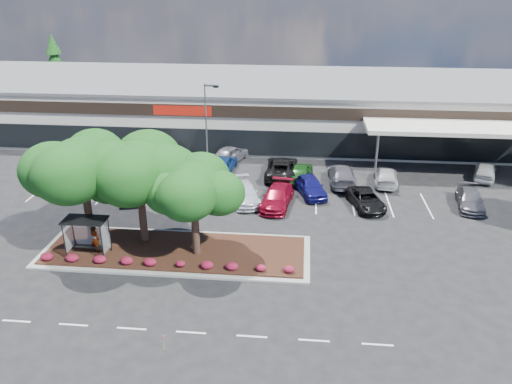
# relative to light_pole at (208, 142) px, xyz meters

# --- Properties ---
(ground) EXTENTS (160.00, 160.00, 0.00)m
(ground) POSITION_rel_light_pole_xyz_m (1.95, -16.17, -3.99)
(ground) COLOR black
(ground) RESTS_ON ground
(retail_store) EXTENTS (80.40, 25.20, 6.25)m
(retail_store) POSITION_rel_light_pole_xyz_m (2.01, 17.73, -0.83)
(retail_store) COLOR silver
(retail_store) RESTS_ON ground
(landscape_island) EXTENTS (18.00, 6.00, 0.26)m
(landscape_island) POSITION_rel_light_pole_xyz_m (-0.05, -12.17, -3.86)
(landscape_island) COLOR gray
(landscape_island) RESTS_ON ground
(lane_markings) EXTENTS (33.12, 20.06, 0.01)m
(lane_markings) POSITION_rel_light_pole_xyz_m (1.81, -5.75, -3.98)
(lane_markings) COLOR silver
(lane_markings) RESTS_ON ground
(shrub_row) EXTENTS (17.00, 0.80, 0.50)m
(shrub_row) POSITION_rel_light_pole_xyz_m (-0.05, -14.27, -3.48)
(shrub_row) COLOR maroon
(shrub_row) RESTS_ON landscape_island
(bus_shelter) EXTENTS (2.75, 1.55, 2.59)m
(bus_shelter) POSITION_rel_light_pole_xyz_m (-5.55, -13.22, -1.68)
(bus_shelter) COLOR black
(bus_shelter) RESTS_ON landscape_island
(island_tree_west) EXTENTS (7.20, 7.20, 7.89)m
(island_tree_west) POSITION_rel_light_pole_xyz_m (-6.05, -11.67, 0.22)
(island_tree_west) COLOR #0E3E0D
(island_tree_west) RESTS_ON landscape_island
(island_tree_mid) EXTENTS (6.60, 6.60, 7.32)m
(island_tree_mid) POSITION_rel_light_pole_xyz_m (-2.55, -10.97, -0.07)
(island_tree_mid) COLOR #0E3E0D
(island_tree_mid) RESTS_ON landscape_island
(island_tree_east) EXTENTS (5.80, 5.80, 6.50)m
(island_tree_east) POSITION_rel_light_pole_xyz_m (1.45, -12.47, -0.48)
(island_tree_east) COLOR #0E3E0D
(island_tree_east) RESTS_ON landscape_island
(conifer_north_west) EXTENTS (4.40, 4.40, 10.00)m
(conifer_north_west) POSITION_rel_light_pole_xyz_m (-28.05, 29.83, 1.01)
(conifer_north_west) COLOR #0E3E0D
(conifer_north_west) RESTS_ON ground
(person_waiting) EXTENTS (0.81, 0.69, 1.89)m
(person_waiting) POSITION_rel_light_pole_xyz_m (-5.23, -12.96, -2.78)
(person_waiting) COLOR #594C47
(person_waiting) RESTS_ON landscape_island
(light_pole) EXTENTS (1.43, 0.61, 9.05)m
(light_pole) POSITION_rel_light_pole_xyz_m (0.00, 0.00, 0.00)
(light_pole) COLOR gray
(light_pole) RESTS_ON ground
(survey_stake) EXTENTS (0.08, 0.14, 0.93)m
(survey_stake) POSITION_rel_light_pole_xyz_m (1.75, -21.67, -3.39)
(survey_stake) COLOR tan
(survey_stake) RESTS_ON ground
(car_0) EXTENTS (3.31, 5.31, 1.65)m
(car_0) POSITION_rel_light_pole_xyz_m (-8.87, -0.70, -3.16)
(car_0) COLOR navy
(car_0) RESTS_ON ground
(car_1) EXTENTS (2.91, 4.97, 1.55)m
(car_1) POSITION_rel_light_pole_xyz_m (-5.74, -1.15, -3.21)
(car_1) COLOR silver
(car_1) RESTS_ON ground
(car_2) EXTENTS (2.86, 4.96, 1.54)m
(car_2) POSITION_rel_light_pole_xyz_m (-6.21, -3.38, -3.22)
(car_2) COLOR #184B28
(car_2) RESTS_ON ground
(car_3) EXTENTS (4.30, 5.90, 1.59)m
(car_3) POSITION_rel_light_pole_xyz_m (-1.62, -3.65, -3.19)
(car_3) COLOR #514F56
(car_3) RESTS_ON ground
(car_4) EXTENTS (3.56, 5.56, 1.50)m
(car_4) POSITION_rel_light_pole_xyz_m (3.50, -3.26, -3.24)
(car_4) COLOR silver
(car_4) RESTS_ON ground
(car_5) EXTENTS (2.88, 5.55, 1.54)m
(car_5) POSITION_rel_light_pole_xyz_m (6.29, -3.89, -3.22)
(car_5) COLOR maroon
(car_5) RESTS_ON ground
(car_6) EXTENTS (3.27, 5.10, 1.62)m
(car_6) POSITION_rel_light_pole_xyz_m (8.96, -1.33, -3.18)
(car_6) COLOR navy
(car_6) RESTS_ON ground
(car_7) EXTENTS (3.30, 5.16, 1.33)m
(car_7) POSITION_rel_light_pole_xyz_m (13.43, -3.45, -3.33)
(car_7) COLOR black
(car_7) RESTS_ON ground
(car_8) EXTENTS (2.61, 4.95, 1.37)m
(car_8) POSITION_rel_light_pole_xyz_m (21.78, -2.62, -3.30)
(car_8) COLOR #4F4F55
(car_8) RESTS_ON ground
(car_9) EXTENTS (3.85, 5.58, 1.50)m
(car_9) POSITION_rel_light_pole_xyz_m (-8.94, 2.80, -3.24)
(car_9) COLOR #6B2102
(car_9) RESTS_ON ground
(car_10) EXTENTS (4.58, 6.35, 1.71)m
(car_10) POSITION_rel_light_pole_xyz_m (-5.61, 4.08, -3.13)
(car_10) COLOR silver
(car_10) RESTS_ON ground
(car_11) EXTENTS (3.82, 5.36, 1.69)m
(car_11) POSITION_rel_light_pole_xyz_m (0.98, 6.30, -3.14)
(car_11) COLOR slate
(car_11) RESTS_ON ground
(car_12) EXTENTS (2.32, 4.96, 1.64)m
(car_12) POSITION_rel_light_pole_xyz_m (0.74, 3.34, -3.17)
(car_12) COLOR navy
(car_12) RESTS_ON ground
(car_13) EXTENTS (2.90, 6.13, 1.69)m
(car_13) POSITION_rel_light_pole_xyz_m (6.30, 2.77, -3.14)
(car_13) COLOR black
(car_13) RESTS_ON ground
(car_14) EXTENTS (2.41, 4.88, 1.60)m
(car_14) POSITION_rel_light_pole_xyz_m (8.11, 1.95, -3.19)
(car_14) COLOR #185018
(car_14) RESTS_ON ground
(car_15) EXTENTS (2.44, 5.71, 1.64)m
(car_15) POSITION_rel_light_pole_xyz_m (11.78, 1.54, -3.17)
(car_15) COLOR #58585F
(car_15) RESTS_ON ground
(car_16) EXTENTS (2.54, 5.10, 1.42)m
(car_16) POSITION_rel_light_pole_xyz_m (15.73, 1.85, -3.28)
(car_16) COLOR beige
(car_16) RESTS_ON ground
(car_17) EXTENTS (3.26, 4.86, 1.54)m
(car_17) POSITION_rel_light_pole_xyz_m (24.98, 3.93, -3.22)
(car_17) COLOR silver
(car_17) RESTS_ON ground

